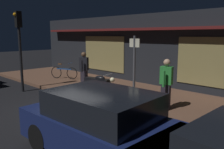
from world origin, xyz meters
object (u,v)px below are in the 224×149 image
(motorcycle, at_px, (98,85))
(traffic_light_pole, at_px, (19,37))
(sign_post, at_px, (134,65))
(parked_car_far, at_px, (106,126))
(person_bystander, at_px, (166,83))
(person_photographer, at_px, (84,69))
(bicycle_parked, at_px, (64,72))

(motorcycle, height_order, traffic_light_pole, traffic_light_pole)
(motorcycle, bearing_deg, traffic_light_pole, -159.24)
(sign_post, distance_m, parked_car_far, 3.82)
(motorcycle, relative_size, sign_post, 0.71)
(person_bystander, xyz_separation_m, traffic_light_pole, (-6.33, -1.93, 1.45))
(person_photographer, bearing_deg, sign_post, -2.23)
(person_bystander, height_order, traffic_light_pole, traffic_light_pole)
(bicycle_parked, bearing_deg, traffic_light_pole, -76.82)
(motorcycle, relative_size, parked_car_far, 0.41)
(person_photographer, bearing_deg, parked_car_far, -34.50)
(bicycle_parked, relative_size, traffic_light_pole, 0.42)
(traffic_light_pole, bearing_deg, bicycle_parked, 103.18)
(sign_post, bearing_deg, bicycle_parked, 171.64)
(person_photographer, distance_m, parked_car_far, 5.93)
(motorcycle, xyz_separation_m, person_photographer, (-1.59, 0.60, 0.38))
(sign_post, height_order, traffic_light_pole, traffic_light_pole)
(bicycle_parked, height_order, person_bystander, person_bystander)
(bicycle_parked, height_order, parked_car_far, parked_car_far)
(person_bystander, relative_size, parked_car_far, 0.40)
(motorcycle, height_order, bicycle_parked, motorcycle)
(sign_post, relative_size, parked_car_far, 0.58)
(person_bystander, bearing_deg, bicycle_parked, 173.71)
(person_bystander, bearing_deg, person_photographer, 179.34)
(bicycle_parked, distance_m, sign_post, 5.83)
(motorcycle, bearing_deg, person_photographer, 159.32)
(motorcycle, height_order, sign_post, sign_post)
(person_photographer, bearing_deg, bicycle_parked, 165.00)
(motorcycle, distance_m, parked_car_far, 4.29)
(person_bystander, bearing_deg, motorcycle, -168.47)
(person_photographer, height_order, parked_car_far, person_photographer)
(bicycle_parked, distance_m, person_bystander, 7.03)
(bicycle_parked, relative_size, sign_post, 0.63)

